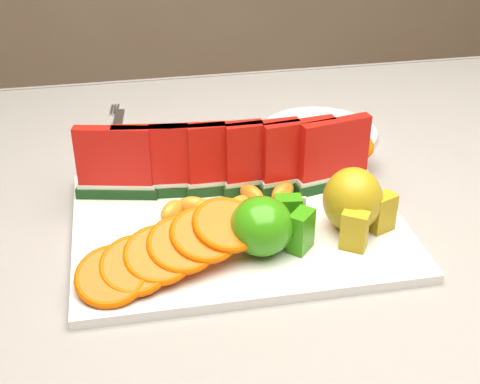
{
  "coord_description": "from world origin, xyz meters",
  "views": [
    {
      "loc": [
        -0.16,
        -0.68,
        1.22
      ],
      "look_at": [
        -0.03,
        -0.01,
        0.81
      ],
      "focal_mm": 50.0,
      "sensor_mm": 36.0,
      "label": 1
    }
  ],
  "objects_px": {
    "pear_cluster": "(354,202)",
    "platter": "(238,224)",
    "side_plate": "(319,133)",
    "apple_cluster": "(267,226)",
    "fork": "(116,130)"
  },
  "relations": [
    {
      "from": "platter",
      "to": "pear_cluster",
      "type": "xyz_separation_m",
      "value": [
        0.13,
        -0.04,
        0.04
      ]
    },
    {
      "from": "platter",
      "to": "fork",
      "type": "xyz_separation_m",
      "value": [
        -0.14,
        0.31,
        -0.0
      ]
    },
    {
      "from": "pear_cluster",
      "to": "side_plate",
      "type": "xyz_separation_m",
      "value": [
        0.04,
        0.28,
        -0.05
      ]
    },
    {
      "from": "platter",
      "to": "apple_cluster",
      "type": "relative_size",
      "value": 3.62
    },
    {
      "from": "side_plate",
      "to": "pear_cluster",
      "type": "bearing_deg",
      "value": -98.48
    },
    {
      "from": "platter",
      "to": "fork",
      "type": "relative_size",
      "value": 2.05
    },
    {
      "from": "apple_cluster",
      "to": "fork",
      "type": "height_order",
      "value": "apple_cluster"
    },
    {
      "from": "pear_cluster",
      "to": "platter",
      "type": "bearing_deg",
      "value": 160.98
    },
    {
      "from": "pear_cluster",
      "to": "apple_cluster",
      "type": "bearing_deg",
      "value": -169.06
    },
    {
      "from": "platter",
      "to": "side_plate",
      "type": "bearing_deg",
      "value": 53.41
    },
    {
      "from": "apple_cluster",
      "to": "pear_cluster",
      "type": "xyz_separation_m",
      "value": [
        0.11,
        0.02,
        0.01
      ]
    },
    {
      "from": "side_plate",
      "to": "apple_cluster",
      "type": "bearing_deg",
      "value": -116.88
    },
    {
      "from": "platter",
      "to": "apple_cluster",
      "type": "xyz_separation_m",
      "value": [
        0.02,
        -0.07,
        0.04
      ]
    },
    {
      "from": "side_plate",
      "to": "fork",
      "type": "bearing_deg",
      "value": 166.64
    },
    {
      "from": "pear_cluster",
      "to": "side_plate",
      "type": "relative_size",
      "value": 0.42
    }
  ]
}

